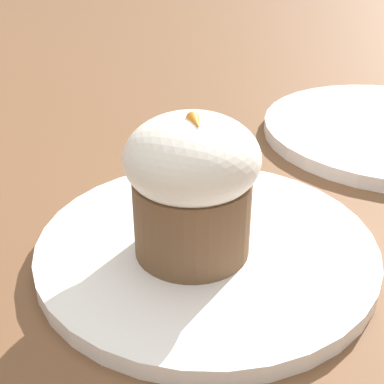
{
  "coord_description": "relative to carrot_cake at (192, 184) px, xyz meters",
  "views": [
    {
      "loc": [
        0.34,
        -0.1,
        0.25
      ],
      "look_at": [
        0.01,
        -0.01,
        0.06
      ],
      "focal_mm": 50.0,
      "sensor_mm": 36.0,
      "label": 1
    }
  ],
  "objects": [
    {
      "name": "ground_plane",
      "position": [
        -0.01,
        0.01,
        -0.07
      ],
      "size": [
        4.0,
        4.0,
        0.0
      ],
      "primitive_type": "plane",
      "color": "brown"
    },
    {
      "name": "dessert_plate",
      "position": [
        -0.01,
        0.01,
        -0.06
      ],
      "size": [
        0.27,
        0.27,
        0.01
      ],
      "color": "white",
      "rests_on": "ground_plane"
    },
    {
      "name": "spoon",
      "position": [
        -0.03,
        0.03,
        -0.05
      ],
      "size": [
        0.13,
        0.06,
        0.01
      ],
      "color": "#B7B7BC",
      "rests_on": "dessert_plate"
    },
    {
      "name": "carrot_cake",
      "position": [
        0.0,
        0.0,
        0.0
      ],
      "size": [
        0.1,
        0.1,
        0.11
      ],
      "color": "brown",
      "rests_on": "dessert_plate"
    }
  ]
}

